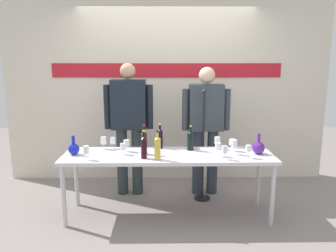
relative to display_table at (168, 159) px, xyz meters
name	(u,v)px	position (x,y,z in m)	size (l,w,h in m)	color
ground_plane	(168,214)	(0.00, 0.00, -0.68)	(10.00, 10.00, 0.00)	gray
back_wall	(167,79)	(0.00, 1.29, 0.83)	(4.70, 0.11, 3.00)	beige
display_table	(168,159)	(0.00, 0.00, 0.00)	(2.36, 0.64, 0.73)	silver
decanter_blue_left	(74,149)	(-1.06, -0.01, 0.13)	(0.13, 0.13, 0.22)	#131EB0
decanter_blue_right	(258,147)	(1.02, -0.01, 0.13)	(0.14, 0.14, 0.24)	#551F8B
presenter_left	(129,120)	(-0.50, 0.64, 0.33)	(0.63, 0.22, 1.74)	#283234
presenter_right	(206,123)	(0.50, 0.64, 0.30)	(0.62, 0.22, 1.69)	#2B343E
wine_bottle_0	(158,147)	(-0.12, -0.20, 0.19)	(0.07, 0.07, 0.32)	gold
wine_bottle_1	(160,138)	(-0.09, 0.27, 0.19)	(0.07, 0.07, 0.30)	black
wine_bottle_2	(191,140)	(0.26, 0.17, 0.18)	(0.07, 0.07, 0.29)	black
wine_bottle_3	(144,142)	(-0.27, 0.01, 0.20)	(0.07, 0.07, 0.34)	black
wine_bottle_4	(144,146)	(-0.26, -0.16, 0.19)	(0.06, 0.06, 0.31)	black
wine_glass_left_0	(127,143)	(-0.48, 0.12, 0.16)	(0.07, 0.07, 0.14)	white
wine_glass_left_1	(113,141)	(-0.66, 0.25, 0.15)	(0.06, 0.06, 0.14)	white
wine_glass_left_2	(86,150)	(-0.87, -0.20, 0.16)	(0.06, 0.06, 0.15)	white
wine_glass_left_3	(123,147)	(-0.51, 0.00, 0.15)	(0.06, 0.06, 0.13)	white
wine_glass_left_4	(103,141)	(-0.77, 0.23, 0.16)	(0.07, 0.07, 0.15)	white
wine_glass_right_0	(232,142)	(0.75, 0.12, 0.16)	(0.07, 0.07, 0.14)	white
wine_glass_right_1	(248,149)	(0.86, -0.16, 0.16)	(0.06, 0.06, 0.14)	white
wine_glass_right_2	(234,144)	(0.74, -0.02, 0.18)	(0.07, 0.07, 0.17)	white
wine_glass_right_3	(225,150)	(0.60, -0.21, 0.16)	(0.06, 0.06, 0.15)	white
wine_glass_right_4	(218,146)	(0.55, -0.09, 0.17)	(0.07, 0.07, 0.15)	white
wine_glass_right_5	(217,140)	(0.59, 0.22, 0.16)	(0.07, 0.07, 0.15)	white
microphone_stand	(203,164)	(0.45, 0.43, -0.21)	(0.20, 0.20, 1.43)	black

